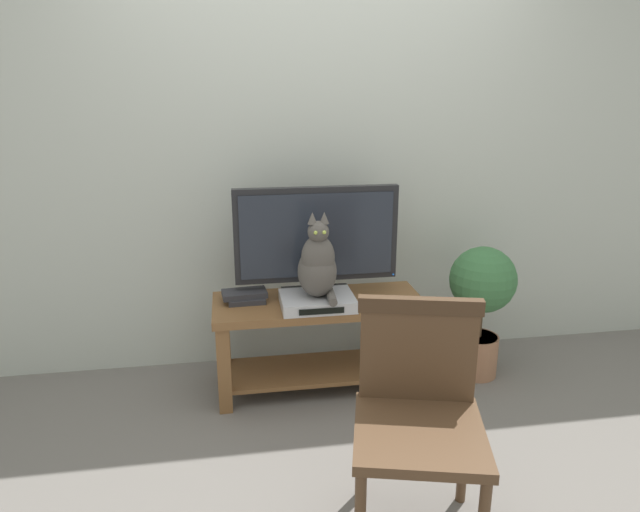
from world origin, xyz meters
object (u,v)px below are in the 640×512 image
object	(u,v)px
wooden_chair	(419,403)
potted_plant	(481,297)
book_stack	(246,296)
cat	(318,265)
media_box	(317,301)
tv_stand	(319,329)
tv	(317,239)

from	to	relation	value
wooden_chair	potted_plant	bearing A→B (deg)	55.42
wooden_chair	book_stack	distance (m)	1.29
cat	book_stack	xyz separation A→B (m)	(-0.38, 0.15, -0.21)
media_box	tv_stand	bearing A→B (deg)	76.40
tv_stand	tv	size ratio (longest dim) A/B	1.29
media_box	cat	xyz separation A→B (m)	(0.00, -0.01, 0.21)
wooden_chair	tv_stand	bearing A→B (deg)	100.67
tv_stand	cat	xyz separation A→B (m)	(-0.02, -0.10, 0.41)
book_stack	cat	bearing A→B (deg)	-22.01
cat	media_box	bearing A→B (deg)	94.87
media_box	cat	bearing A→B (deg)	-85.13
tv_stand	potted_plant	size ratio (longest dim) A/B	1.47
book_stack	media_box	bearing A→B (deg)	-20.44
tv_stand	wooden_chair	size ratio (longest dim) A/B	1.29
cat	potted_plant	world-z (taller)	cat
potted_plant	tv	bearing A→B (deg)	175.24
wooden_chair	tv	bearing A→B (deg)	100.05
potted_plant	cat	bearing A→B (deg)	-174.75
tv	book_stack	xyz separation A→B (m)	(-0.40, -0.02, -0.30)
media_box	potted_plant	xyz separation A→B (m)	(0.97, 0.08, -0.07)
tv_stand	tv	distance (m)	0.50
tv_stand	media_box	distance (m)	0.22
tv_stand	book_stack	distance (m)	0.45
cat	book_stack	size ratio (longest dim) A/B	1.85
cat	tv_stand	bearing A→B (deg)	78.58
wooden_chair	cat	bearing A→B (deg)	102.84
wooden_chair	media_box	bearing A→B (deg)	102.74
cat	potted_plant	distance (m)	1.01
tv_stand	cat	size ratio (longest dim) A/B	2.49
tv_stand	book_stack	world-z (taller)	book_stack
media_box	tv	bearing A→B (deg)	82.21
tv_stand	cat	bearing A→B (deg)	-101.42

